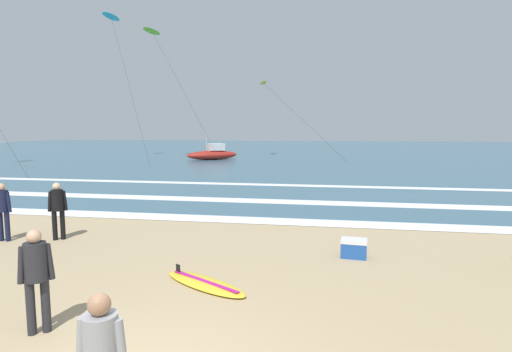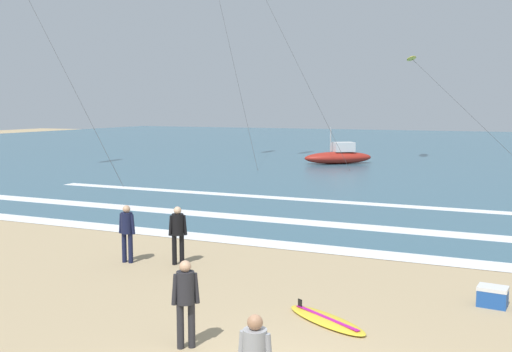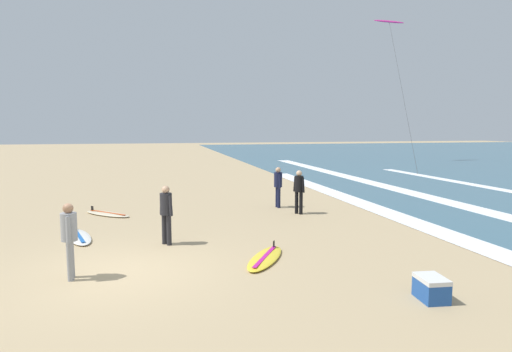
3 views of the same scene
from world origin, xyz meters
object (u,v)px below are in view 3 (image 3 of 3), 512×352
surfer_background_far (278,183)px  surfboard_right_spare (265,258)px  surfboard_foreground_flat (108,214)px  surfer_foreground_main (299,188)px  surfer_left_far (166,210)px  cooler_box (431,288)px  surfboard_near_water (79,237)px  kite_magenta_low_near (389,22)px  surfer_left_near (69,234)px

surfer_background_far → surfboard_right_spare: surfer_background_far is taller
surfboard_foreground_flat → surfer_foreground_main: bearing=78.4°
surfer_left_far → cooler_box: 6.76m
surfboard_near_water → surfboard_right_spare: bearing=56.0°
surfer_left_far → surfboard_right_spare: 3.09m
surfer_background_far → surfboard_near_water: surfer_background_far is taller
surfboard_right_spare → kite_magenta_low_near: size_ratio=0.16×
kite_magenta_low_near → cooler_box: kite_magenta_low_near is taller
surfboard_near_water → kite_magenta_low_near: (-23.21, 23.17, 12.61)m
surfer_background_far → surfboard_near_water: size_ratio=0.73×
cooler_box → surfboard_foreground_flat: bearing=-145.0°
surfboard_foreground_flat → kite_magenta_low_near: 32.78m
surfboard_foreground_flat → surfboard_near_water: bearing=-7.9°
surfer_background_far → surfboard_foreground_flat: bearing=-90.1°
surfboard_foreground_flat → kite_magenta_low_near: bearing=131.3°
surfer_left_far → surfer_left_near: 3.00m
surfer_left_far → surfboard_near_water: size_ratio=0.73×
surfer_left_far → surfboard_near_water: surfer_left_far is taller
surfboard_foreground_flat → cooler_box: cooler_box is taller
surfer_background_far → surfboard_foreground_flat: size_ratio=0.83×
surfer_background_far → surfboard_near_water: 7.63m
surfer_background_far → cooler_box: surfer_background_far is taller
surfboard_near_water → surfer_foreground_main: bearing=104.2°
surfboard_foreground_flat → surfer_background_far: bearing=89.9°
surfer_foreground_main → surfer_left_far: size_ratio=1.00×
surfer_left_near → surfboard_near_water: bearing=-173.0°
surfer_left_far → kite_magenta_low_near: kite_magenta_low_near is taller
surfboard_right_spare → cooler_box: cooler_box is taller
surfer_left_far → surfer_left_near: size_ratio=1.00×
surfboard_right_spare → kite_magenta_low_near: kite_magenta_low_near is taller
surfer_background_far → surfboard_foreground_flat: 6.47m
surfboard_near_water → surfer_left_near: bearing=7.0°
surfboard_right_spare → surfer_left_near: bearing=-85.7°
surfer_background_far → cooler_box: bearing=1.0°
surfboard_near_water → surfboard_foreground_flat: (-3.23, 0.45, 0.00)m
surfboard_foreground_flat → cooler_box: (9.38, 6.58, 0.18)m
surfer_foreground_main → surfer_left_far: 5.71m
surfer_left_near → surfboard_right_spare: (-0.32, 4.25, -0.91)m
surfer_background_far → kite_magenta_low_near: (-20.00, 16.31, 11.70)m
surfer_background_far → surfboard_foreground_flat: (-0.02, -6.41, -0.91)m
surfer_foreground_main → surfboard_foreground_flat: surfer_foreground_main is taller
surfer_left_near → surfboard_near_water: surfer_left_near is taller
surfer_left_far → surfer_left_near: bearing=-42.0°
kite_magenta_low_near → surfer_background_far: bearing=-39.2°
surfer_left_near → surfboard_foreground_flat: bearing=179.8°
kite_magenta_low_near → surfboard_near_water: bearing=-44.9°
surfer_background_far → surfboard_near_water: (3.21, -6.86, -0.91)m
surfer_left_far → cooler_box: bearing=43.1°
surfboard_near_water → surfboard_foreground_flat: same height
surfboard_right_spare → cooler_box: 3.81m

